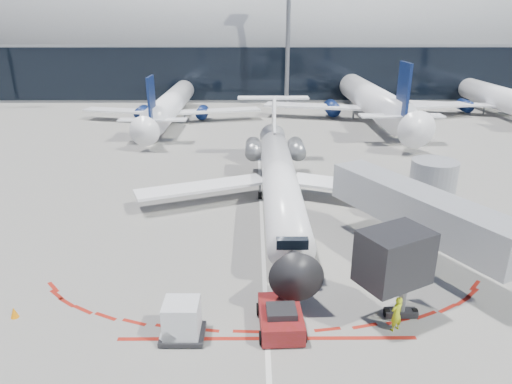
{
  "coord_description": "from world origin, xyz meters",
  "views": [
    {
      "loc": [
        -0.64,
        -29.0,
        13.98
      ],
      "look_at": [
        -0.45,
        -0.4,
        3.14
      ],
      "focal_mm": 32.0,
      "sensor_mm": 36.0,
      "label": 1
    }
  ],
  "objects_px": {
    "uld_container": "(182,320)",
    "pushback_tug": "(281,318)",
    "ramp_worker": "(396,314)",
    "regional_jet": "(279,177)"
  },
  "relations": [
    {
      "from": "pushback_tug",
      "to": "uld_container",
      "type": "height_order",
      "value": "uld_container"
    },
    {
      "from": "ramp_worker",
      "to": "uld_container",
      "type": "bearing_deg",
      "value": -27.54
    },
    {
      "from": "regional_jet",
      "to": "ramp_worker",
      "type": "distance_m",
      "value": 16.61
    },
    {
      "from": "regional_jet",
      "to": "uld_container",
      "type": "relative_size",
      "value": 13.85
    },
    {
      "from": "pushback_tug",
      "to": "ramp_worker",
      "type": "distance_m",
      "value": 5.5
    },
    {
      "from": "uld_container",
      "to": "regional_jet",
      "type": "bearing_deg",
      "value": 72.4
    },
    {
      "from": "uld_container",
      "to": "pushback_tug",
      "type": "bearing_deg",
      "value": 8.69
    },
    {
      "from": "regional_jet",
      "to": "uld_container",
      "type": "height_order",
      "value": "regional_jet"
    },
    {
      "from": "regional_jet",
      "to": "ramp_worker",
      "type": "xyz_separation_m",
      "value": [
        4.72,
        -15.85,
        -1.47
      ]
    },
    {
      "from": "pushback_tug",
      "to": "uld_container",
      "type": "xyz_separation_m",
      "value": [
        -4.61,
        -0.65,
        0.36
      ]
    }
  ]
}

